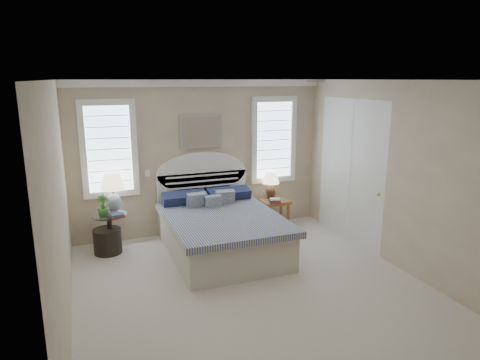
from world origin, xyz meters
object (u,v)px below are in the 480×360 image
object	(u,v)px
bed	(220,228)
side_table_left	(110,229)
floor_pot	(108,241)
lamp_right	(271,182)
lamp_left	(113,188)
nightstand_right	(275,208)

from	to	relation	value
bed	side_table_left	bearing A→B (deg)	160.26
side_table_left	floor_pot	world-z (taller)	side_table_left
bed	side_table_left	xyz separation A→B (m)	(-1.65, 0.59, 0.00)
lamp_right	bed	bearing A→B (deg)	-147.15
floor_pot	lamp_right	size ratio (longest dim) A/B	0.85
side_table_left	lamp_left	xyz separation A→B (m)	(0.10, 0.15, 0.63)
bed	nightstand_right	size ratio (longest dim) A/B	4.29
nightstand_right	floor_pot	bearing A→B (deg)	-177.36
bed	lamp_right	xyz separation A→B (m)	(1.26, 0.82, 0.46)
floor_pot	bed	bearing A→B (deg)	-18.03
floor_pot	lamp_right	world-z (taller)	lamp_right
lamp_left	nightstand_right	bearing A→B (deg)	-1.05
side_table_left	nightstand_right	size ratio (longest dim) A/B	1.19
side_table_left	floor_pot	size ratio (longest dim) A/B	1.44
side_table_left	nightstand_right	xyz separation A→B (m)	(2.95, 0.10, -0.00)
nightstand_right	lamp_left	distance (m)	2.92
side_table_left	lamp_left	bearing A→B (deg)	57.62
lamp_left	bed	bearing A→B (deg)	-25.60
lamp_right	floor_pot	bearing A→B (deg)	-174.93
lamp_right	nightstand_right	bearing A→B (deg)	-74.11
lamp_left	lamp_right	world-z (taller)	lamp_left
lamp_left	lamp_right	bearing A→B (deg)	1.47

